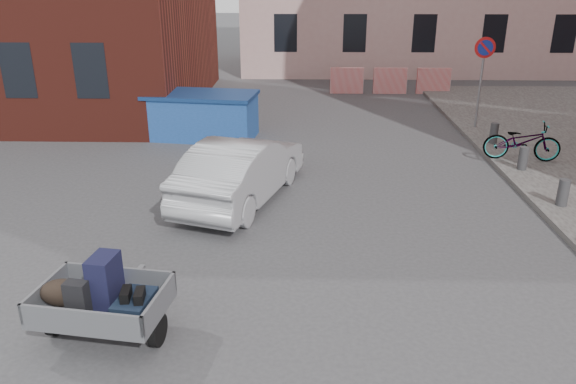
{
  "coord_description": "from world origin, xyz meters",
  "views": [
    {
      "loc": [
        0.74,
        -7.18,
        4.54
      ],
      "look_at": [
        0.52,
        1.5,
        1.1
      ],
      "focal_mm": 35.0,
      "sensor_mm": 36.0,
      "label": 1
    }
  ],
  "objects_px": {
    "trailer": "(101,299)",
    "silver_car": "(241,169)",
    "dumpster": "(202,115)",
    "bicycle": "(522,141)"
  },
  "relations": [
    {
      "from": "trailer",
      "to": "silver_car",
      "type": "xyz_separation_m",
      "value": [
        1.3,
        4.89,
        0.07
      ]
    },
    {
      "from": "silver_car",
      "to": "bicycle",
      "type": "height_order",
      "value": "silver_car"
    },
    {
      "from": "dumpster",
      "to": "bicycle",
      "type": "height_order",
      "value": "dumpster"
    },
    {
      "from": "dumpster",
      "to": "bicycle",
      "type": "relative_size",
      "value": 1.8
    },
    {
      "from": "dumpster",
      "to": "silver_car",
      "type": "bearing_deg",
      "value": -63.38
    },
    {
      "from": "silver_car",
      "to": "bicycle",
      "type": "relative_size",
      "value": 2.24
    },
    {
      "from": "silver_car",
      "to": "bicycle",
      "type": "distance_m",
      "value": 7.16
    },
    {
      "from": "trailer",
      "to": "dumpster",
      "type": "xyz_separation_m",
      "value": [
        -0.32,
        9.61,
        0.05
      ]
    },
    {
      "from": "bicycle",
      "to": "dumpster",
      "type": "bearing_deg",
      "value": 84.64
    },
    {
      "from": "trailer",
      "to": "silver_car",
      "type": "bearing_deg",
      "value": 83.39
    }
  ]
}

